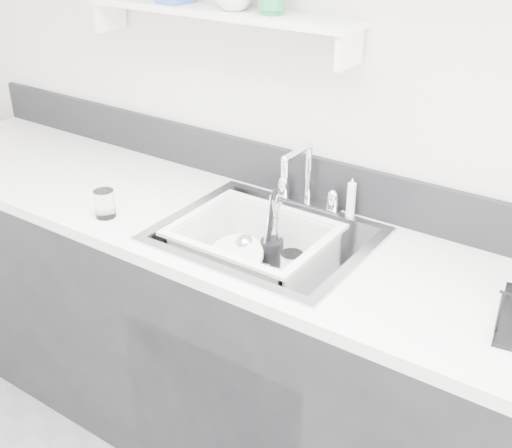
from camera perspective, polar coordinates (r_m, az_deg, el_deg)
The scene contains 13 objects.
counter_run at distance 2.23m, azimuth 0.74°, elevation -11.37°, with size 3.20×0.62×0.92m.
backsplash at distance 2.17m, azimuth 5.22°, elevation 4.01°, with size 3.20×0.02×0.16m, color black.
sink at distance 2.02m, azimuth 0.80°, elevation -3.22°, with size 0.64×0.52×0.20m, color silver, non-canonical shape.
faucet at distance 2.14m, azimuth 4.50°, elevation 3.06°, with size 0.26×0.18×0.23m.
side_sprayer at distance 2.07m, azimuth 8.46°, elevation 2.32°, with size 0.03×0.03×0.14m, color white.
wall_shelf at distance 2.15m, azimuth -3.64°, elevation 18.15°, with size 1.00×0.16×0.12m.
wash_tub at distance 2.03m, azimuth -0.22°, elevation -2.54°, with size 0.47×0.38×0.18m, color white, non-canonical shape.
plate_stack at distance 2.07m, azimuth -1.78°, elevation -3.70°, with size 0.24×0.23×0.09m.
utensil_cup at distance 2.08m, azimuth 1.41°, elevation -2.39°, with size 0.08×0.08×0.25m.
ladle at distance 2.05m, azimuth -1.17°, elevation -3.42°, with size 0.29×0.10×0.08m, color silver, non-canonical shape.
tumbler_in_tub at distance 2.00m, azimuth 3.16°, elevation -3.95°, with size 0.07×0.07×0.11m, color white.
tumbler_counter at distance 2.12m, azimuth -13.30°, elevation 1.76°, with size 0.07×0.07×0.09m, color white.
bowl_small at distance 1.97m, azimuth 1.50°, elevation -5.70°, with size 0.10×0.10×0.03m, color white.
Camera 1 is at (0.96, -0.25, 1.87)m, focal length 45.00 mm.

